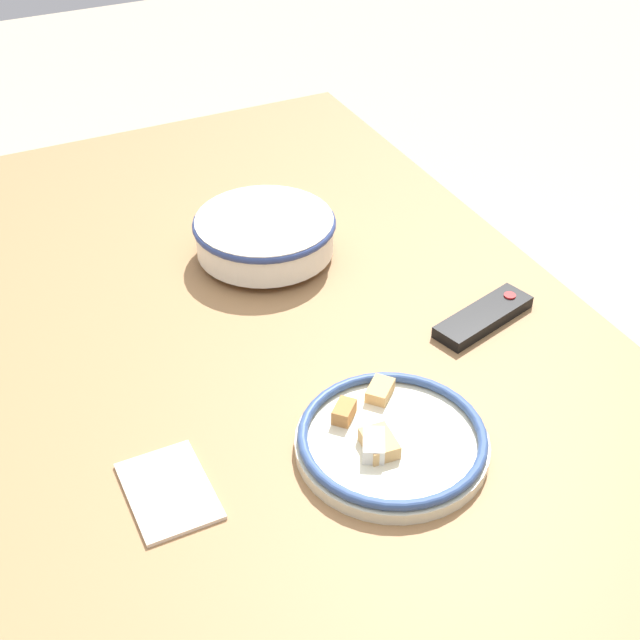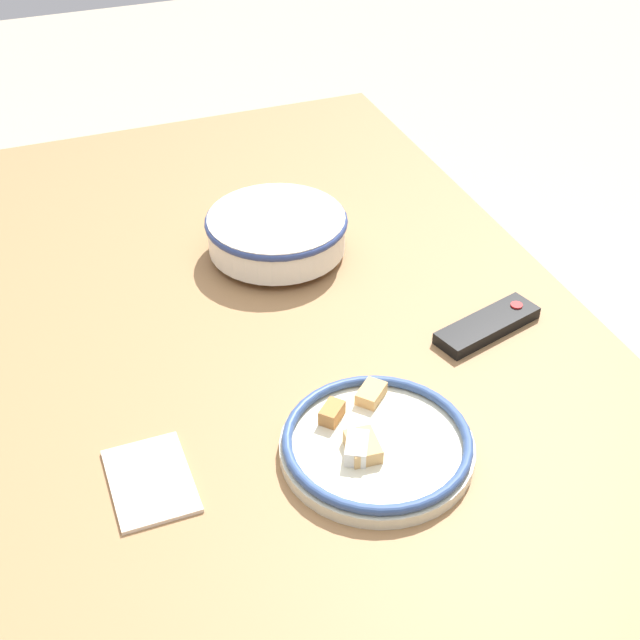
# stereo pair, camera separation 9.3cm
# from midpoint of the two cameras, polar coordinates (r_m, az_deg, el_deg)

# --- Properties ---
(ground_plane) EXTENTS (8.00, 8.00, 0.00)m
(ground_plane) POSITION_cam_midpoint_polar(r_m,az_deg,el_deg) (1.98, -4.14, -17.88)
(ground_plane) COLOR #B7A88E
(dining_table) EXTENTS (1.58, 1.01, 0.75)m
(dining_table) POSITION_cam_midpoint_polar(r_m,az_deg,el_deg) (1.47, -5.29, -2.63)
(dining_table) COLOR olive
(dining_table) RESTS_ON ground_plane
(noodle_bowl) EXTENTS (0.25, 0.25, 0.08)m
(noodle_bowl) POSITION_cam_midpoint_polar(r_m,az_deg,el_deg) (1.57, -5.26, 5.46)
(noodle_bowl) COLOR silver
(noodle_bowl) RESTS_ON dining_table
(food_plate) EXTENTS (0.26, 0.26, 0.04)m
(food_plate) POSITION_cam_midpoint_polar(r_m,az_deg,el_deg) (1.21, 2.36, -7.76)
(food_plate) COLOR beige
(food_plate) RESTS_ON dining_table
(tv_remote) EXTENTS (0.10, 0.19, 0.02)m
(tv_remote) POSITION_cam_midpoint_polar(r_m,az_deg,el_deg) (1.44, 8.63, 0.16)
(tv_remote) COLOR black
(tv_remote) RESTS_ON dining_table
(folded_napkin) EXTENTS (0.15, 0.10, 0.01)m
(folded_napkin) POSITION_cam_midpoint_polar(r_m,az_deg,el_deg) (1.19, -11.91, -10.72)
(folded_napkin) COLOR beige
(folded_napkin) RESTS_ON dining_table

